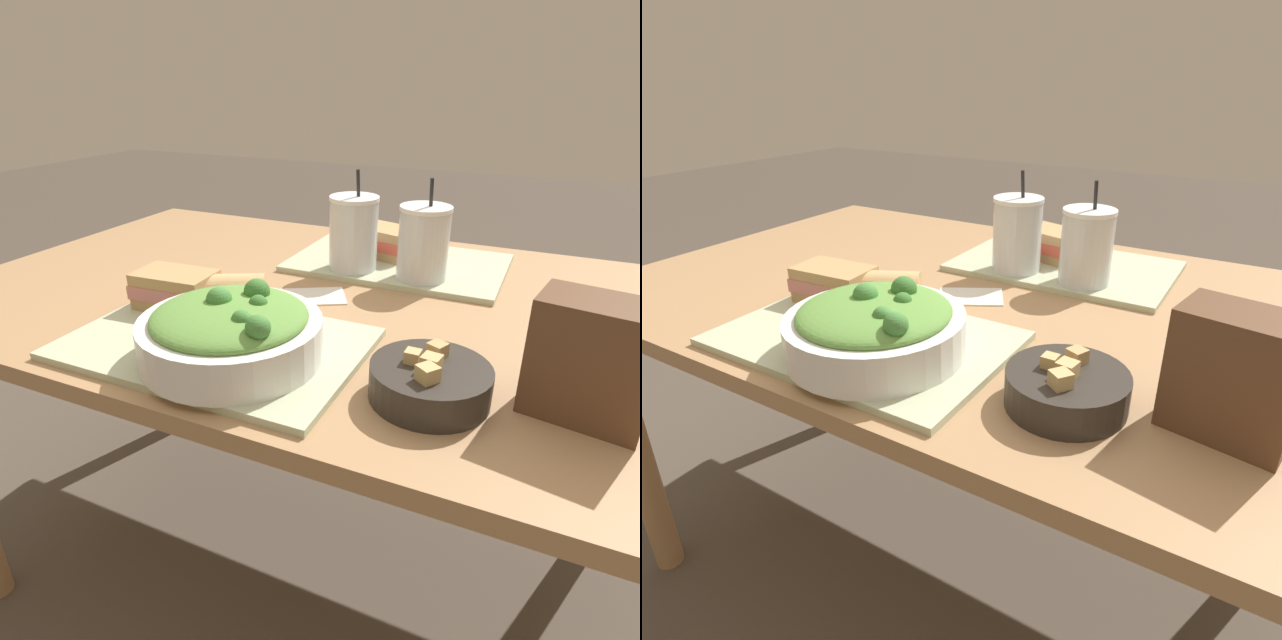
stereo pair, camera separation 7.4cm
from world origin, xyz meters
The scene contains 13 objects.
ground_plane centered at (0.00, 0.00, 0.00)m, with size 12.00×12.00×0.00m, color #4C4238.
dining_table centered at (0.00, 0.00, 0.64)m, with size 1.40×0.90×0.73m.
tray_near centered at (-0.04, -0.27, 0.73)m, with size 0.45×0.30×0.01m.
tray_far centered at (0.11, 0.22, 0.73)m, with size 0.45×0.30×0.01m.
salad_bowl centered at (0.02, -0.31, 0.78)m, with size 0.26×0.26×0.11m.
soup_bowl centered at (0.30, -0.28, 0.75)m, with size 0.16×0.16×0.07m.
sandwich_near centered at (-0.17, -0.19, 0.77)m, with size 0.15×0.10×0.06m.
baguette_near centered at (-0.08, -0.16, 0.77)m, with size 0.14×0.11×0.06m.
sandwich_far centered at (0.06, 0.24, 0.77)m, with size 0.17×0.13×0.06m.
drink_cup_dark centered at (0.03, 0.13, 0.81)m, with size 0.10×0.10×0.21m.
drink_cup_red centered at (0.18, 0.13, 0.81)m, with size 0.10×0.10×0.20m.
chip_bag centered at (0.48, -0.23, 0.80)m, with size 0.15×0.11×0.15m.
napkin_folded centered at (0.01, -0.03, 0.73)m, with size 0.15×0.13×0.00m.
Camera 2 is at (0.48, -0.84, 1.11)m, focal length 30.00 mm.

